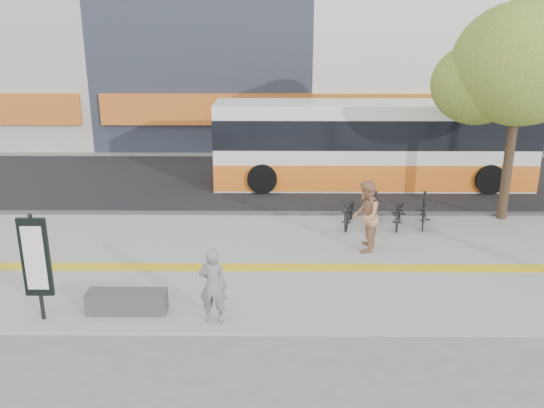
{
  "coord_description": "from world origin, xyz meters",
  "views": [
    {
      "loc": [
        0.43,
        -11.46,
        5.68
      ],
      "look_at": [
        0.31,
        2.0,
        1.37
      ],
      "focal_mm": 37.34,
      "sensor_mm": 36.0,
      "label": 1
    }
  ],
  "objects_px": {
    "pedestrian_tan": "(365,216)",
    "signboard": "(36,259)",
    "bench": "(127,302)",
    "bus": "(372,147)",
    "street_tree": "(518,67)",
    "seated_woman": "(213,285)"
  },
  "relations": [
    {
      "from": "signboard",
      "to": "bus",
      "type": "bearing_deg",
      "value": 51.25
    },
    {
      "from": "signboard",
      "to": "street_tree",
      "type": "distance_m",
      "value": 13.4
    },
    {
      "from": "bench",
      "to": "signboard",
      "type": "height_order",
      "value": "signboard"
    },
    {
      "from": "bus",
      "to": "seated_woman",
      "type": "xyz_separation_m",
      "value": [
        -4.63,
        -10.05,
        -0.61
      ]
    },
    {
      "from": "signboard",
      "to": "pedestrian_tan",
      "type": "height_order",
      "value": "signboard"
    },
    {
      "from": "bench",
      "to": "pedestrian_tan",
      "type": "distance_m",
      "value": 6.28
    },
    {
      "from": "seated_woman",
      "to": "pedestrian_tan",
      "type": "distance_m",
      "value": 5.07
    },
    {
      "from": "signboard",
      "to": "street_tree",
      "type": "height_order",
      "value": "street_tree"
    },
    {
      "from": "pedestrian_tan",
      "to": "signboard",
      "type": "bearing_deg",
      "value": -47.23
    },
    {
      "from": "seated_woman",
      "to": "pedestrian_tan",
      "type": "xyz_separation_m",
      "value": [
        3.48,
        3.68,
        0.16
      ]
    },
    {
      "from": "bus",
      "to": "seated_woman",
      "type": "distance_m",
      "value": 11.09
    },
    {
      "from": "street_tree",
      "to": "bench",
      "type": "bearing_deg",
      "value": -148.38
    },
    {
      "from": "bench",
      "to": "bus",
      "type": "distance_m",
      "value": 11.7
    },
    {
      "from": "seated_woman",
      "to": "pedestrian_tan",
      "type": "height_order",
      "value": "pedestrian_tan"
    },
    {
      "from": "signboard",
      "to": "bus",
      "type": "relative_size",
      "value": 0.2
    },
    {
      "from": "bus",
      "to": "pedestrian_tan",
      "type": "distance_m",
      "value": 6.49
    },
    {
      "from": "signboard",
      "to": "seated_woman",
      "type": "distance_m",
      "value": 3.44
    },
    {
      "from": "signboard",
      "to": "seated_woman",
      "type": "bearing_deg",
      "value": -0.81
    },
    {
      "from": "signboard",
      "to": "street_tree",
      "type": "relative_size",
      "value": 0.35
    },
    {
      "from": "seated_woman",
      "to": "pedestrian_tan",
      "type": "relative_size",
      "value": 0.83
    },
    {
      "from": "street_tree",
      "to": "bus",
      "type": "height_order",
      "value": "street_tree"
    },
    {
      "from": "signboard",
      "to": "pedestrian_tan",
      "type": "xyz_separation_m",
      "value": [
        6.88,
        3.63,
        -0.36
      ]
    }
  ]
}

